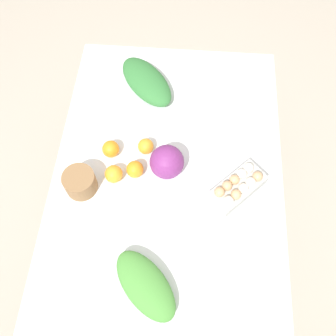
% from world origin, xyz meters
% --- Properties ---
extents(ground_plane, '(8.00, 8.00, 0.00)m').
position_xyz_m(ground_plane, '(0.00, 0.00, 0.00)').
color(ground_plane, '#B2A899').
extents(dining_table, '(1.47, 1.01, 0.75)m').
position_xyz_m(dining_table, '(0.00, 0.00, 0.66)').
color(dining_table, silver).
rests_on(dining_table, ground_plane).
extents(cabbage_purple, '(0.15, 0.15, 0.15)m').
position_xyz_m(cabbage_purple, '(0.00, -0.01, 0.82)').
color(cabbage_purple, '#7A2D75').
rests_on(cabbage_purple, dining_table).
extents(egg_carton, '(0.26, 0.26, 0.09)m').
position_xyz_m(egg_carton, '(0.08, 0.30, 0.79)').
color(egg_carton, '#B7B7B2').
rests_on(egg_carton, dining_table).
extents(paper_bag, '(0.14, 0.14, 0.10)m').
position_xyz_m(paper_bag, '(0.11, -0.37, 0.80)').
color(paper_bag, olive).
rests_on(paper_bag, dining_table).
extents(greens_bunch_dandelion, '(0.33, 0.32, 0.09)m').
position_xyz_m(greens_bunch_dandelion, '(0.51, -0.05, 0.79)').
color(greens_bunch_dandelion, '#4C933D').
rests_on(greens_bunch_dandelion, dining_table).
extents(greens_bunch_scallion, '(0.38, 0.36, 0.09)m').
position_xyz_m(greens_bunch_scallion, '(-0.46, -0.14, 0.80)').
color(greens_bunch_scallion, '#337538').
rests_on(greens_bunch_scallion, dining_table).
extents(orange_0, '(0.08, 0.08, 0.08)m').
position_xyz_m(orange_0, '(-0.07, -0.26, 0.79)').
color(orange_0, orange).
rests_on(orange_0, dining_table).
extents(orange_1, '(0.07, 0.07, 0.07)m').
position_xyz_m(orange_1, '(-0.09, -0.11, 0.79)').
color(orange_1, orange).
rests_on(orange_1, dining_table).
extents(orange_2, '(0.08, 0.08, 0.08)m').
position_xyz_m(orange_2, '(0.06, -0.23, 0.79)').
color(orange_2, orange).
rests_on(orange_2, dining_table).
extents(orange_3, '(0.08, 0.08, 0.08)m').
position_xyz_m(orange_3, '(0.03, -0.14, 0.79)').
color(orange_3, orange).
rests_on(orange_3, dining_table).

